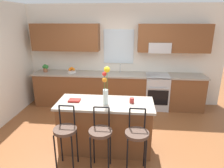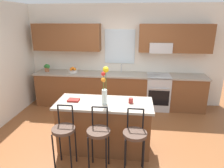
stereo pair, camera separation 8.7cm
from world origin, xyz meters
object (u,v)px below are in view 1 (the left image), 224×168
at_px(cookbook, 74,100).
at_px(mug_ceramic, 132,100).
at_px(potted_plant_small, 45,68).
at_px(flower_vase, 106,86).
at_px(bar_stool_near, 65,133).
at_px(bar_stool_far, 137,136).
at_px(bar_stool_middle, 101,134).
at_px(fruit_bowl_oranges, 72,71).
at_px(oven_range, 157,92).
at_px(kitchen_island, 105,126).

bearing_deg(cookbook, mug_ceramic, 1.42).
bearing_deg(potted_plant_small, flower_vase, -46.50).
bearing_deg(cookbook, bar_stool_near, -89.90).
bearing_deg(bar_stool_far, bar_stool_middle, 180.00).
height_order(fruit_bowl_oranges, potted_plant_small, potted_plant_small).
height_order(bar_stool_middle, potted_plant_small, potted_plant_small).
relative_size(bar_stool_near, fruit_bowl_oranges, 4.34).
bearing_deg(bar_stool_middle, mug_ceramic, 52.35).
bearing_deg(flower_vase, oven_range, 60.83).
relative_size(oven_range, bar_stool_middle, 0.88).
bearing_deg(flower_vase, mug_ceramic, 11.75).
distance_m(kitchen_island, bar_stool_middle, 0.60).
xyz_separation_m(cookbook, fruit_bowl_oranges, (-0.62, 1.96, 0.04)).
xyz_separation_m(flower_vase, potted_plant_small, (-1.92, 2.02, -0.20)).
bearing_deg(bar_stool_middle, potted_plant_small, 126.89).
bearing_deg(bar_stool_far, mug_ceramic, 98.16).
bearing_deg(fruit_bowl_oranges, oven_range, -0.70).
bearing_deg(bar_stool_middle, oven_range, 65.64).
xyz_separation_m(bar_stool_near, bar_stool_far, (1.10, 0.00, 0.00)).
height_order(flower_vase, mug_ceramic, flower_vase).
bearing_deg(bar_stool_far, oven_range, 76.86).
bearing_deg(potted_plant_small, bar_stool_far, -45.93).
height_order(cookbook, potted_plant_small, potted_plant_small).
distance_m(bar_stool_far, flower_vase, 0.96).
distance_m(flower_vase, mug_ceramic, 0.53).
bearing_deg(oven_range, kitchen_island, -120.37).
relative_size(oven_range, bar_stool_far, 0.88).
bearing_deg(bar_stool_far, fruit_bowl_oranges, 124.11).
distance_m(bar_stool_middle, potted_plant_small, 3.19).
bearing_deg(oven_range, mug_ceramic, -109.41).
height_order(oven_range, mug_ceramic, mug_ceramic).
xyz_separation_m(kitchen_island, bar_stool_far, (0.55, -0.57, 0.17)).
xyz_separation_m(bar_stool_near, flower_vase, (0.57, 0.51, 0.61)).
xyz_separation_m(oven_range, mug_ceramic, (-0.67, -1.91, 0.51)).
bearing_deg(bar_stool_near, flower_vase, 41.77).
xyz_separation_m(kitchen_island, bar_stool_near, (-0.55, -0.57, 0.17)).
relative_size(fruit_bowl_oranges, potted_plant_small, 1.11).
height_order(kitchen_island, flower_vase, flower_vase).
relative_size(bar_stool_middle, potted_plant_small, 4.82).
height_order(bar_stool_far, mug_ceramic, bar_stool_far).
height_order(bar_stool_middle, cookbook, bar_stool_middle).
relative_size(bar_stool_far, mug_ceramic, 11.58).
bearing_deg(bar_stool_far, flower_vase, 136.19).
height_order(oven_range, flower_vase, flower_vase).
xyz_separation_m(flower_vase, mug_ceramic, (0.44, 0.09, -0.28)).
height_order(kitchen_island, fruit_bowl_oranges, fruit_bowl_oranges).
distance_m(oven_range, cookbook, 2.61).
xyz_separation_m(bar_stool_middle, potted_plant_small, (-1.90, 2.53, 0.41)).
distance_m(bar_stool_middle, bar_stool_far, 0.55).
height_order(bar_stool_middle, flower_vase, flower_vase).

